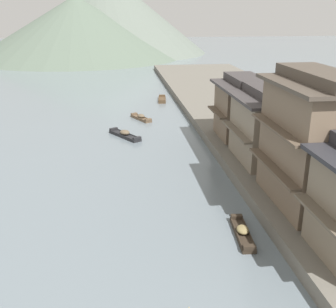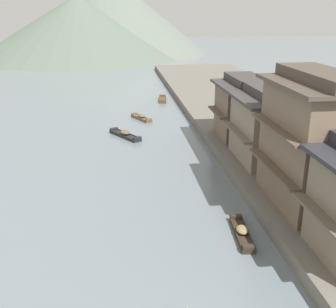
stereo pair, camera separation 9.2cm
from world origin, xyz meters
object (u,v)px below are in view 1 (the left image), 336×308
at_px(boat_moored_second, 141,118).
at_px(boat_moored_third, 125,135).
at_px(house_waterfront_narrow, 244,107).
at_px(boat_moored_nearest, 162,100).
at_px(house_waterfront_tall, 272,126).
at_px(boat_moored_far, 242,233).
at_px(house_waterfront_second, 315,141).

distance_m(boat_moored_second, boat_moored_third, 7.56).
xyz_separation_m(boat_moored_second, house_waterfront_narrow, (9.62, -11.44, 3.68)).
relative_size(boat_moored_nearest, house_waterfront_tall, 0.56).
distance_m(boat_moored_third, boat_moored_far, 22.59).
bearing_deg(boat_moored_third, house_waterfront_narrow, -19.56).
relative_size(boat_moored_second, house_waterfront_narrow, 0.63).
distance_m(boat_moored_nearest, house_waterfront_narrow, 23.26).
distance_m(boat_moored_nearest, boat_moored_far, 39.63).
distance_m(boat_moored_nearest, house_waterfront_tall, 29.93).
distance_m(house_waterfront_second, house_waterfront_tall, 8.32).
relative_size(boat_moored_nearest, boat_moored_far, 1.03).
xyz_separation_m(boat_moored_far, house_waterfront_tall, (5.58, 10.55, 3.69)).
bearing_deg(boat_moored_second, boat_moored_third, -107.15).
xyz_separation_m(boat_moored_third, house_waterfront_narrow, (11.85, -4.21, 3.67)).
xyz_separation_m(house_waterfront_tall, house_waterfront_narrow, (-0.33, 6.83, 0.01)).
height_order(boat_moored_nearest, house_waterfront_second, house_waterfront_second).
height_order(boat_moored_second, boat_moored_far, boat_moored_second).
xyz_separation_m(boat_moored_second, boat_moored_third, (-2.23, -7.23, 0.02)).
xyz_separation_m(boat_moored_nearest, house_waterfront_second, (5.66, -37.28, 5.03)).
bearing_deg(boat_moored_second, house_waterfront_second, -70.13).
distance_m(boat_moored_nearest, boat_moored_second, 11.48).
bearing_deg(house_waterfront_tall, boat_moored_third, 137.80).
relative_size(house_waterfront_tall, house_waterfront_narrow, 1.22).
distance_m(house_waterfront_second, house_waterfront_narrow, 15.10).
xyz_separation_m(boat_moored_nearest, boat_moored_far, (0.46, -39.62, 0.05)).
xyz_separation_m(boat_moored_nearest, boat_moored_second, (-3.91, -10.80, 0.07)).
distance_m(boat_moored_far, house_waterfront_second, 7.58).
bearing_deg(house_waterfront_tall, boat_moored_far, -117.87).
xyz_separation_m(boat_moored_second, house_waterfront_tall, (9.95, -18.27, 3.67)).
relative_size(boat_moored_nearest, boat_moored_second, 1.07).
bearing_deg(boat_moored_nearest, house_waterfront_tall, -78.26).
xyz_separation_m(boat_moored_nearest, boat_moored_third, (-6.14, -18.02, 0.08)).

